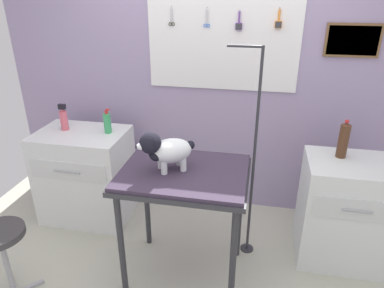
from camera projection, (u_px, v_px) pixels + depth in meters
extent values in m
cube|color=#9988AB|center=(212.00, 94.00, 3.25)|extent=(4.00, 0.06, 2.30)
cube|color=white|center=(222.00, 44.00, 3.01)|extent=(1.32, 0.02, 0.79)
cylinder|color=gray|center=(171.00, 6.00, 2.96)|extent=(0.01, 0.02, 0.01)
cube|color=silver|center=(171.00, 15.00, 2.98)|extent=(0.01, 0.00, 0.11)
cube|color=silver|center=(172.00, 15.00, 2.98)|extent=(0.01, 0.00, 0.11)
torus|color=black|center=(170.00, 24.00, 3.01)|extent=(0.03, 0.01, 0.03)
torus|color=black|center=(173.00, 24.00, 3.01)|extent=(0.03, 0.01, 0.03)
cylinder|color=gray|center=(207.00, 8.00, 2.91)|extent=(0.01, 0.02, 0.01)
cube|color=silver|center=(206.00, 17.00, 2.93)|extent=(0.01, 0.00, 0.11)
cube|color=silver|center=(208.00, 17.00, 2.93)|extent=(0.01, 0.00, 0.11)
torus|color=blue|center=(205.00, 26.00, 2.96)|extent=(0.03, 0.01, 0.03)
torus|color=blue|center=(208.00, 26.00, 2.96)|extent=(0.03, 0.01, 0.03)
cylinder|color=gray|center=(240.00, 10.00, 2.87)|extent=(0.01, 0.02, 0.01)
cylinder|color=#69448F|center=(239.00, 17.00, 2.88)|extent=(0.02, 0.02, 0.09)
cube|color=#69448F|center=(239.00, 26.00, 2.91)|extent=(0.06, 0.02, 0.06)
cube|color=#333338|center=(239.00, 27.00, 2.89)|extent=(0.05, 0.01, 0.05)
cylinder|color=gray|center=(280.00, 8.00, 2.80)|extent=(0.01, 0.02, 0.01)
cylinder|color=orange|center=(279.00, 15.00, 2.81)|extent=(0.02, 0.02, 0.09)
cube|color=orange|center=(278.00, 24.00, 2.84)|extent=(0.06, 0.02, 0.06)
cube|color=#333338|center=(278.00, 25.00, 2.83)|extent=(0.05, 0.01, 0.05)
cube|color=brown|center=(353.00, 40.00, 2.79)|extent=(0.43, 0.02, 0.27)
cube|color=#AD7F4C|center=(353.00, 41.00, 2.79)|extent=(0.39, 0.01, 0.23)
cylinder|color=#2D2D33|center=(121.00, 246.00, 2.40)|extent=(0.04, 0.04, 0.85)
cylinder|color=#2D2D33|center=(233.00, 262.00, 2.26)|extent=(0.04, 0.04, 0.85)
cylinder|color=#2D2D33|center=(147.00, 201.00, 2.90)|extent=(0.04, 0.04, 0.85)
cylinder|color=#2D2D33|center=(239.00, 212.00, 2.76)|extent=(0.04, 0.04, 0.85)
cube|color=#2D2D33|center=(184.00, 176.00, 2.40)|extent=(0.89, 0.68, 0.03)
cube|color=#382C3F|center=(184.00, 172.00, 2.39)|extent=(0.86, 0.66, 0.03)
cylinder|color=#2D2D33|center=(247.00, 248.00, 2.99)|extent=(0.11, 0.11, 0.01)
cylinder|color=#2D2D33|center=(254.00, 160.00, 2.65)|extent=(0.02, 0.02, 1.71)
cylinder|color=#2D2D33|center=(245.00, 46.00, 2.32)|extent=(0.24, 0.02, 0.02)
cylinder|color=white|center=(164.00, 167.00, 2.32)|extent=(0.04, 0.04, 0.10)
cylinder|color=white|center=(161.00, 162.00, 2.39)|extent=(0.04, 0.04, 0.10)
cylinder|color=white|center=(183.00, 164.00, 2.36)|extent=(0.04, 0.04, 0.10)
cylinder|color=white|center=(179.00, 159.00, 2.43)|extent=(0.04, 0.04, 0.10)
ellipsoid|color=white|center=(171.00, 151.00, 2.34)|extent=(0.34, 0.31, 0.16)
ellipsoid|color=black|center=(156.00, 154.00, 2.31)|extent=(0.15, 0.16, 0.09)
sphere|color=black|center=(150.00, 143.00, 2.26)|extent=(0.14, 0.14, 0.14)
ellipsoid|color=white|center=(141.00, 146.00, 2.25)|extent=(0.08, 0.08, 0.05)
sphere|color=black|center=(137.00, 147.00, 2.24)|extent=(0.02, 0.02, 0.02)
ellipsoid|color=black|center=(155.00, 145.00, 2.21)|extent=(0.05, 0.05, 0.08)
ellipsoid|color=black|center=(150.00, 138.00, 2.31)|extent=(0.05, 0.05, 0.08)
sphere|color=black|center=(190.00, 145.00, 2.37)|extent=(0.06, 0.06, 0.06)
cube|color=silver|center=(86.00, 175.00, 3.29)|extent=(0.80, 0.56, 0.87)
cube|color=silver|center=(67.00, 172.00, 2.96)|extent=(0.70, 0.01, 0.17)
cylinder|color=#99999E|center=(67.00, 172.00, 2.95)|extent=(0.24, 0.02, 0.02)
cube|color=silver|center=(345.00, 211.00, 2.76)|extent=(0.68, 0.52, 0.87)
cube|color=silver|center=(357.00, 210.00, 2.44)|extent=(0.60, 0.01, 0.17)
cylinder|color=#99999E|center=(357.00, 211.00, 2.43)|extent=(0.20, 0.02, 0.02)
cylinder|color=#9E9EA3|center=(7.00, 266.00, 2.44)|extent=(0.04, 0.04, 0.53)
cube|color=#9E9EA3|center=(30.00, 287.00, 2.60)|extent=(0.16, 0.16, 0.02)
cube|color=#9E9EA3|center=(13.00, 284.00, 2.63)|extent=(0.16, 0.16, 0.02)
cylinder|color=#D65C6D|center=(64.00, 120.00, 3.14)|extent=(0.07, 0.07, 0.18)
cylinder|color=#D65C6D|center=(62.00, 110.00, 3.10)|extent=(0.03, 0.03, 0.02)
cube|color=black|center=(62.00, 107.00, 3.09)|extent=(0.06, 0.04, 0.04)
cylinder|color=#3AA45F|center=(107.00, 123.00, 3.07)|extent=(0.06, 0.06, 0.18)
cylinder|color=red|center=(106.00, 112.00, 3.03)|extent=(0.03, 0.03, 0.03)
cube|color=red|center=(108.00, 110.00, 3.02)|extent=(0.04, 0.01, 0.01)
cylinder|color=#4B2D1B|center=(343.00, 141.00, 2.62)|extent=(0.08, 0.08, 0.26)
cone|color=#4B2D1B|center=(347.00, 124.00, 2.56)|extent=(0.08, 0.08, 0.02)
cylinder|color=red|center=(347.00, 121.00, 2.55)|extent=(0.03, 0.03, 0.02)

